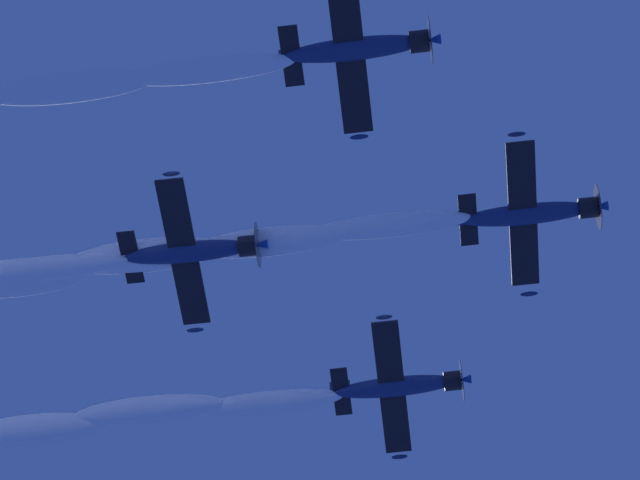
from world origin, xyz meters
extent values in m
ellipsoid|color=navy|center=(1.50, -1.53, 64.40)|extent=(5.81, 5.54, 1.25)
cylinder|color=black|center=(-0.77, -3.64, 64.36)|extent=(1.52, 1.52, 1.24)
cone|color=#194CB2|center=(-1.26, -4.10, 64.36)|extent=(0.92, 0.91, 0.59)
cylinder|color=#3F3F47|center=(-1.15, -3.99, 64.36)|extent=(1.88, 1.98, 2.70)
cube|color=black|center=(1.63, -1.37, 64.23)|extent=(6.85, 7.20, 1.53)
ellipsoid|color=navy|center=(4.47, -4.40, 63.56)|extent=(0.87, 0.83, 0.29)
ellipsoid|color=navy|center=(-1.21, 1.67, 64.90)|extent=(0.87, 0.83, 0.29)
cube|color=black|center=(3.68, 0.49, 64.48)|extent=(2.75, 2.86, 0.60)
cube|color=navy|center=(3.78, 0.48, 64.99)|extent=(1.04, 0.98, 1.14)
ellipsoid|color=#1E232D|center=(1.32, -1.79, 64.81)|extent=(1.68, 1.64, 0.78)
ellipsoid|color=navy|center=(13.55, -3.30, 64.74)|extent=(5.76, 5.48, 1.12)
cylinder|color=black|center=(11.28, -5.41, 64.74)|extent=(1.46, 1.47, 1.15)
cone|color=#194CB2|center=(10.79, -5.87, 64.74)|extent=(0.90, 0.89, 0.55)
cylinder|color=#3F3F47|center=(10.90, -5.76, 64.74)|extent=(1.76, 1.87, 2.54)
cube|color=black|center=(13.69, -3.15, 64.58)|extent=(6.90, 7.25, 0.84)
ellipsoid|color=navy|center=(16.55, -6.22, 64.23)|extent=(0.85, 0.82, 0.27)
ellipsoid|color=navy|center=(10.83, -0.08, 64.92)|extent=(0.85, 0.82, 0.27)
cube|color=black|center=(15.72, -1.27, 64.80)|extent=(2.77, 2.87, 0.35)
cube|color=navy|center=(15.80, -1.26, 65.31)|extent=(0.97, 0.92, 1.13)
ellipsoid|color=#1E232D|center=(13.35, -3.53, 65.16)|extent=(1.65, 1.61, 0.71)
ellipsoid|color=navy|center=(0.34, 11.19, 62.87)|extent=(5.78, 5.51, 1.15)
cylinder|color=black|center=(-1.94, 9.07, 62.88)|extent=(1.48, 1.50, 1.19)
cone|color=#194CB2|center=(-2.42, 8.62, 62.88)|extent=(0.91, 0.90, 0.56)
cylinder|color=#3F3F47|center=(-2.31, 8.72, 62.88)|extent=(1.79, 1.93, 2.60)
cube|color=black|center=(0.47, 11.34, 62.70)|extent=(6.88, 7.24, 1.12)
ellipsoid|color=navy|center=(3.32, 8.28, 62.22)|extent=(0.86, 0.83, 0.27)
cube|color=black|center=(2.51, 13.21, 62.91)|extent=(2.76, 2.87, 0.45)
cube|color=navy|center=(2.60, 13.22, 63.42)|extent=(0.99, 0.95, 1.14)
ellipsoid|color=#1E232D|center=(0.14, 10.95, 63.29)|extent=(1.66, 1.62, 0.74)
ellipsoid|color=navy|center=(14.02, 10.53, 63.62)|extent=(5.78, 5.50, 1.27)
cylinder|color=black|center=(11.75, 8.42, 63.55)|extent=(1.49, 1.48, 1.20)
cone|color=#194CB2|center=(11.26, 7.96, 63.54)|extent=(0.91, 0.89, 0.57)
cylinder|color=#3F3F47|center=(11.38, 8.07, 63.54)|extent=(1.83, 1.89, 2.60)
cube|color=black|center=(14.16, 10.69, 63.45)|extent=(6.88, 7.24, 1.13)
ellipsoid|color=navy|center=(17.02, 7.63, 62.98)|extent=(0.86, 0.82, 0.29)
ellipsoid|color=navy|center=(11.30, 13.74, 63.92)|extent=(0.86, 0.82, 0.29)
cube|color=black|center=(16.20, 12.55, 63.73)|extent=(2.76, 2.87, 0.46)
cube|color=navy|center=(16.28, 12.55, 64.24)|extent=(1.01, 0.93, 1.15)
ellipsoid|color=#1E232D|center=(13.82, 10.28, 64.03)|extent=(1.66, 1.61, 0.76)
ellipsoid|color=white|center=(6.47, 3.40, 64.40)|extent=(7.01, 6.66, 1.32)
ellipsoid|color=white|center=(11.15, 7.49, 64.41)|extent=(7.18, 6.84, 1.57)
ellipsoid|color=white|center=(15.93, 11.94, 64.38)|extent=(7.35, 7.02, 1.81)
ellipsoid|color=white|center=(21.15, 16.33, 64.09)|extent=(7.51, 7.20, 2.05)
ellipsoid|color=white|center=(18.86, 1.38, 64.77)|extent=(7.01, 6.66, 1.32)
ellipsoid|color=white|center=(23.35, 6.13, 64.63)|extent=(7.18, 6.84, 1.57)
ellipsoid|color=white|center=(28.49, 10.25, 64.55)|extent=(7.35, 7.02, 1.81)
ellipsoid|color=white|center=(5.56, 15.80, 62.87)|extent=(7.01, 6.66, 1.32)
ellipsoid|color=white|center=(10.53, 20.34, 62.80)|extent=(7.18, 6.84, 1.57)
ellipsoid|color=white|center=(19.35, 15.49, 63.49)|extent=(7.01, 6.66, 1.32)
camera|label=1|loc=(-11.85, 23.58, 1.86)|focal=74.79mm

